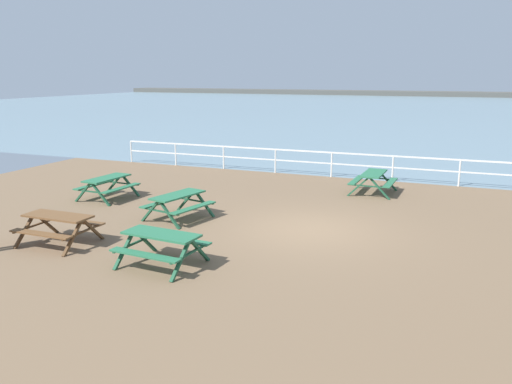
% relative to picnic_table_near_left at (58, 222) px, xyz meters
% --- Properties ---
extents(ground_plane, '(30.00, 24.00, 0.20)m').
position_rel_picnic_table_near_left_xyz_m(ground_plane, '(5.66, 3.69, -0.68)').
color(ground_plane, brown).
extents(sea_band, '(142.00, 90.00, 0.01)m').
position_rel_picnic_table_near_left_xyz_m(sea_band, '(5.66, 56.44, -0.58)').
color(sea_band, gray).
rests_on(sea_band, ground).
extents(distant_shoreline, '(142.00, 6.00, 1.80)m').
position_rel_picnic_table_near_left_xyz_m(distant_shoreline, '(5.66, 99.44, -0.58)').
color(distant_shoreline, '#4C4C47').
rests_on(distant_shoreline, ground).
extents(seaward_railing, '(23.07, 0.07, 1.08)m').
position_rel_picnic_table_near_left_xyz_m(seaward_railing, '(5.66, 11.44, 0.18)').
color(seaward_railing, white).
rests_on(seaward_railing, ground).
extents(picnic_table_near_left, '(1.80, 1.54, 0.80)m').
position_rel_picnic_table_near_left_xyz_m(picnic_table_near_left, '(0.00, 0.00, 0.00)').
color(picnic_table_near_left, brown).
rests_on(picnic_table_near_left, ground).
extents(picnic_table_near_right, '(1.59, 1.84, 0.80)m').
position_rel_picnic_table_near_left_xyz_m(picnic_table_near_right, '(6.56, 8.96, 0.00)').
color(picnic_table_near_right, '#286B47').
rests_on(picnic_table_near_right, ground).
extents(picnic_table_mid_centre, '(1.91, 1.67, 0.80)m').
position_rel_picnic_table_near_left_xyz_m(picnic_table_mid_centre, '(3.31, -0.33, 0.00)').
color(picnic_table_mid_centre, '#286B47').
rests_on(picnic_table_mid_centre, ground).
extents(picnic_table_far_left, '(1.65, 1.90, 0.80)m').
position_rel_picnic_table_near_left_xyz_m(picnic_table_far_left, '(-1.97, 4.54, 0.00)').
color(picnic_table_far_left, '#286B47').
rests_on(picnic_table_far_left, ground).
extents(picnic_table_far_right, '(1.86, 2.08, 0.80)m').
position_rel_picnic_table_near_left_xyz_m(picnic_table_far_right, '(1.67, 3.21, 0.00)').
color(picnic_table_far_right, '#286B47').
rests_on(picnic_table_far_right, ground).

